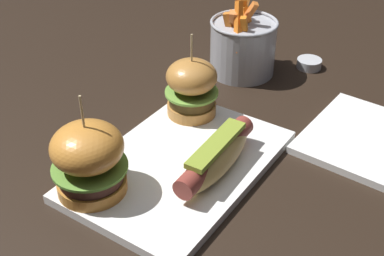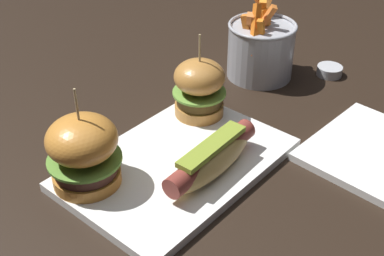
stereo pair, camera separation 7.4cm
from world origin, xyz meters
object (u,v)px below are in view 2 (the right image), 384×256
Objects in this scene: slider_right at (199,88)px; fries_bucket at (261,49)px; hot_dog at (212,158)px; sauce_ramekin at (329,70)px; platter_main at (178,164)px; side_plate at (383,155)px; slider_left at (83,151)px.

fries_bucket is (0.20, 0.02, -0.01)m from slider_right.
sauce_ramekin is (0.39, 0.02, -0.03)m from hot_dog.
fries_bucket is at bearing 13.07° from platter_main.
side_plate is (0.22, -0.22, -0.00)m from platter_main.
side_plate is at bearing -108.47° from fries_bucket.
hot_dog is (0.01, -0.05, 0.03)m from platter_main.
fries_bucket reaches higher than side_plate.
fries_bucket is at bearing 1.44° from slider_left.
platter_main is at bearing 175.74° from sauce_ramekin.
slider_left reaches higher than platter_main.
side_plate is (0.21, -0.16, -0.03)m from hot_dog.
slider_right reaches higher than platter_main.
hot_dog is 1.21× the size of slider_left.
hot_dog reaches higher than platter_main.
slider_right is 0.30m from sauce_ramekin.
slider_right is at bearing -1.08° from slider_left.
platter_main is at bearing -28.31° from slider_left.
sauce_ramekin reaches higher than platter_main.
hot_dog is 0.27m from side_plate.
hot_dog is 1.18× the size of fries_bucket.
fries_bucket is (0.31, 0.07, 0.05)m from platter_main.
fries_bucket is 0.14m from sauce_ramekin.
slider_right reaches higher than sauce_ramekin.
platter_main is 0.33m from fries_bucket.
sauce_ramekin is at bearing 3.57° from hot_dog.
slider_left is 0.97× the size of fries_bucket.
fries_bucket reaches higher than platter_main.
slider_right is at bearing -175.59° from fries_bucket.
hot_dog is at bearing -176.43° from sauce_ramekin.
platter_main is 6.73× the size of sauce_ramekin.
platter_main is 2.31× the size of slider_right.
slider_left reaches higher than hot_dog.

